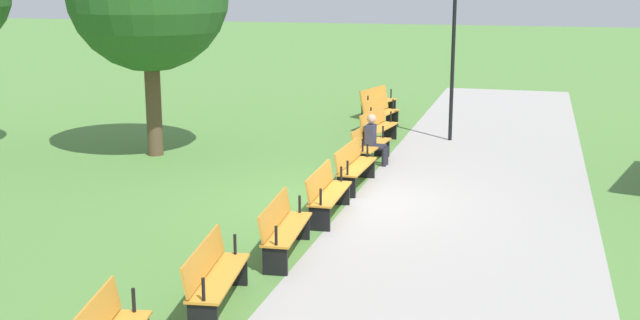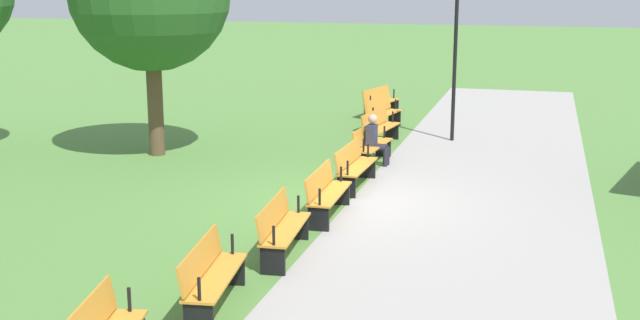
% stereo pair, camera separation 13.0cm
% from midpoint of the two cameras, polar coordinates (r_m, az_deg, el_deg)
% --- Properties ---
extents(ground_plane, '(120.00, 120.00, 0.00)m').
position_cam_midpoint_polar(ground_plane, '(15.73, 1.57, -2.95)').
color(ground_plane, '#54843D').
extents(path_paving, '(34.13, 4.62, 0.01)m').
position_cam_midpoint_polar(path_paving, '(15.37, 10.31, -3.54)').
color(path_paving, '#A39E99').
rests_on(path_paving, ground).
extents(bench_0, '(1.87, 0.91, 0.89)m').
position_cam_midpoint_polar(bench_0, '(25.35, 3.95, 4.21)').
color(bench_0, orange).
rests_on(bench_0, ground).
extents(bench_1, '(1.86, 0.82, 0.89)m').
position_cam_midpoint_polar(bench_1, '(23.16, 4.10, 3.38)').
color(bench_1, orange).
rests_on(bench_1, ground).
extents(bench_2, '(1.85, 0.72, 0.89)m').
position_cam_midpoint_polar(bench_2, '(20.98, 3.93, 2.38)').
color(bench_2, orange).
rests_on(bench_2, ground).
extents(bench_3, '(1.84, 0.62, 0.89)m').
position_cam_midpoint_polar(bench_3, '(18.81, 3.35, 1.16)').
color(bench_3, orange).
rests_on(bench_3, ground).
extents(bench_4, '(1.82, 0.52, 0.89)m').
position_cam_midpoint_polar(bench_4, '(16.68, 2.20, -0.35)').
color(bench_4, orange).
rests_on(bench_4, ground).
extents(bench_5, '(1.82, 0.52, 0.89)m').
position_cam_midpoint_polar(bench_5, '(14.59, 0.23, -2.29)').
color(bench_5, orange).
rests_on(bench_5, ground).
extents(bench_6, '(1.84, 0.62, 0.89)m').
position_cam_midpoint_polar(bench_6, '(12.59, -2.94, -4.80)').
color(bench_6, orange).
rests_on(bench_6, ground).
extents(bench_7, '(1.85, 0.72, 0.89)m').
position_cam_midpoint_polar(bench_7, '(10.73, -7.91, -8.11)').
color(bench_7, orange).
rests_on(bench_7, ground).
extents(person_seated, '(0.35, 0.54, 1.20)m').
position_cam_midpoint_polar(person_seated, '(18.66, 3.70, 1.57)').
color(person_seated, '#2D3347').
rests_on(person_seated, ground).
extents(lamp_post, '(0.32, 0.32, 4.17)m').
position_cam_midpoint_polar(lamp_post, '(21.48, 9.35, 8.98)').
color(lamp_post, black).
rests_on(lamp_post, ground).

